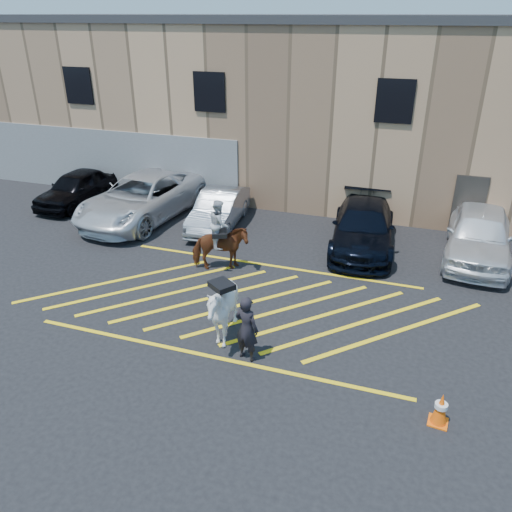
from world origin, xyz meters
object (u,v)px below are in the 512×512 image
(handler, at_px, (247,328))
(traffic_cone, at_px, (441,409))
(car_white_pickup, at_px, (143,198))
(car_silver_sedan, at_px, (219,210))
(car_white_suv, at_px, (479,234))
(mounted_bay, at_px, (220,243))
(saddled_white, at_px, (223,310))
(car_black_suv, at_px, (77,188))
(car_blue_suv, at_px, (363,227))

(handler, height_order, traffic_cone, handler)
(car_white_pickup, xyz_separation_m, car_silver_sedan, (3.17, 0.14, -0.17))
(car_white_pickup, relative_size, car_white_suv, 1.23)
(car_white_suv, height_order, mounted_bay, mounted_bay)
(handler, xyz_separation_m, traffic_cone, (4.31, -0.76, -0.47))
(handler, distance_m, saddled_white, 0.94)
(car_black_suv, relative_size, traffic_cone, 5.71)
(car_white_suv, height_order, saddled_white, saddled_white)
(car_silver_sedan, bearing_deg, saddled_white, -72.13)
(handler, distance_m, traffic_cone, 4.40)
(car_blue_suv, height_order, car_white_suv, car_white_suv)
(car_black_suv, relative_size, car_blue_suv, 0.82)
(car_silver_sedan, xyz_separation_m, car_blue_suv, (5.41, -0.11, 0.06))
(car_blue_suv, distance_m, car_white_suv, 3.73)
(saddled_white, bearing_deg, traffic_cone, -13.80)
(car_blue_suv, xyz_separation_m, mounted_bay, (-4.02, -3.20, 0.20))
(car_silver_sedan, relative_size, car_white_suv, 0.83)
(car_blue_suv, bearing_deg, traffic_cone, -76.86)
(car_white_suv, xyz_separation_m, handler, (-5.43, -7.51, -0.01))
(car_white_suv, bearing_deg, car_blue_suv, -171.16)
(car_blue_suv, relative_size, saddled_white, 2.39)
(car_black_suv, distance_m, car_blue_suv, 12.07)
(car_blue_suv, relative_size, mounted_bay, 2.19)
(car_black_suv, xyz_separation_m, mounted_bay, (8.04, -3.71, 0.23))
(car_blue_suv, distance_m, traffic_cone, 8.40)
(car_white_suv, bearing_deg, handler, -121.51)
(car_white_pickup, bearing_deg, car_white_suv, 7.97)
(car_silver_sedan, height_order, car_white_suv, car_white_suv)
(car_black_suv, height_order, traffic_cone, car_black_suv)
(car_black_suv, distance_m, saddled_white, 11.98)
(car_black_suv, relative_size, car_white_suv, 0.84)
(saddled_white, bearing_deg, car_blue_suv, 69.52)
(car_white_pickup, bearing_deg, car_blue_suv, 6.68)
(car_silver_sedan, height_order, car_blue_suv, car_blue_suv)
(car_white_suv, bearing_deg, saddled_white, -127.25)
(car_black_suv, height_order, mounted_bay, mounted_bay)
(car_white_pickup, xyz_separation_m, handler, (6.87, -7.18, -0.02))
(car_white_pickup, xyz_separation_m, car_white_suv, (12.29, 0.33, -0.00))
(car_white_suv, bearing_deg, car_black_suv, -176.43)
(car_white_pickup, distance_m, car_blue_suv, 8.58)
(handler, bearing_deg, mounted_bay, -45.85)
(mounted_bay, distance_m, traffic_cone, 8.18)
(car_white_pickup, relative_size, saddled_white, 2.89)
(car_black_suv, relative_size, car_silver_sedan, 1.01)
(car_white_suv, relative_size, handler, 2.99)
(car_black_suv, bearing_deg, car_white_suv, 1.46)
(car_white_suv, relative_size, saddled_white, 2.34)
(handler, bearing_deg, car_white_suv, -111.56)
(mounted_bay, bearing_deg, car_black_suv, 155.25)
(mounted_bay, bearing_deg, traffic_cone, -35.81)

